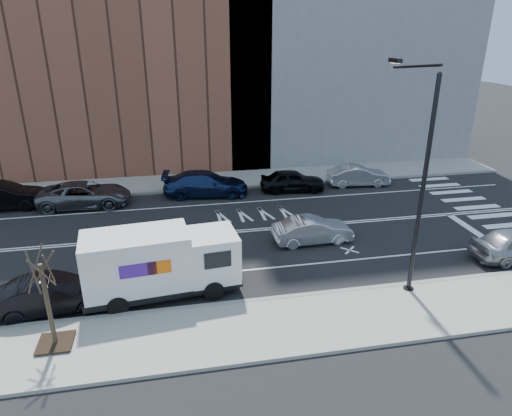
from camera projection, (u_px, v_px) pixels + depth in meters
name	position (u px, v px, depth m)	size (l,w,h in m)	color
ground	(224.00, 233.00, 24.98)	(120.00, 120.00, 0.00)	black
sidewalk_near	(253.00, 329.00, 16.95)	(44.00, 3.60, 0.15)	gray
sidewalk_far	(209.00, 181.00, 32.97)	(44.00, 3.60, 0.15)	gray
curb_near	(245.00, 302.00, 18.58)	(44.00, 0.25, 0.17)	gray
curb_far	(211.00, 189.00, 31.32)	(44.00, 0.25, 0.17)	gray
crosswalk	(484.00, 211.00, 27.79)	(3.00, 14.00, 0.01)	white
road_markings	(224.00, 232.00, 24.98)	(40.00, 8.60, 0.01)	white
bldg_brick	(86.00, 18.00, 33.65)	(26.00, 10.00, 22.00)	brown
streetlight	(418.00, 175.00, 18.01)	(0.44, 4.02, 9.34)	black
street_tree	(50.00, 313.00, 15.57)	(1.20, 1.20, 3.75)	black
fedex_van	(160.00, 262.00, 18.74)	(6.54, 2.79, 2.91)	black
far_parked_b	(2.00, 196.00, 27.88)	(1.75, 5.02, 1.65)	black
far_parked_c	(85.00, 194.00, 28.34)	(2.56, 5.54, 1.54)	#56585F
far_parked_d	(206.00, 184.00, 30.15)	(2.26, 5.56, 1.61)	#15234C
far_parked_e	(292.00, 181.00, 30.94)	(1.75, 4.34, 1.48)	black
far_parked_f	(358.00, 176.00, 32.05)	(1.49, 4.29, 1.41)	#B9BABE
driving_sedan	(313.00, 230.00, 23.66)	(1.43, 4.11, 1.36)	silver
near_parked_rear_a	(53.00, 295.00, 17.93)	(1.56, 4.46, 1.47)	black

